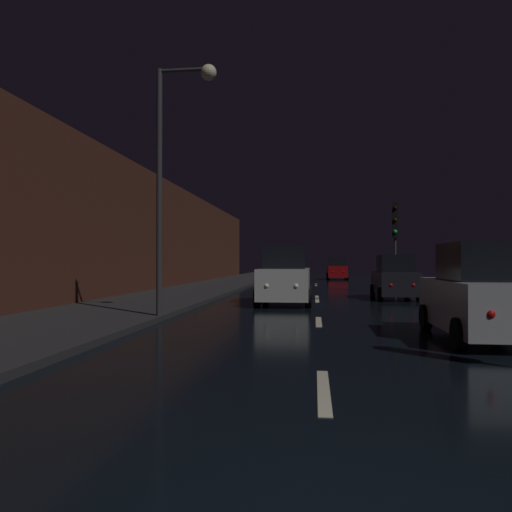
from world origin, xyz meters
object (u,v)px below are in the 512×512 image
(streetlamp_overhead, at_px, (175,151))
(car_parked_right_far, at_px, (395,279))
(traffic_light_far_right, at_px, (395,227))
(car_approaching_headlights, at_px, (285,277))
(car_parked_right_near, at_px, (481,295))
(car_distant_taillights, at_px, (337,269))

(streetlamp_overhead, bearing_deg, car_parked_right_far, 50.76)
(traffic_light_far_right, relative_size, car_approaching_headlights, 1.08)
(car_approaching_headlights, bearing_deg, car_parked_right_far, 123.35)
(traffic_light_far_right, relative_size, car_parked_right_near, 1.19)
(traffic_light_far_right, distance_m, car_approaching_headlights, 9.93)
(car_parked_right_far, distance_m, car_distant_taillights, 22.92)
(streetlamp_overhead, xyz_separation_m, car_distant_taillights, (5.88, 31.88, -3.79))
(traffic_light_far_right, relative_size, car_distant_taillights, 1.20)
(streetlamp_overhead, xyz_separation_m, car_parked_right_far, (7.36, 9.01, -3.83))
(streetlamp_overhead, bearing_deg, traffic_light_far_right, 59.49)
(traffic_light_far_right, distance_m, car_parked_right_far, 5.55)
(traffic_light_far_right, height_order, car_distant_taillights, traffic_light_far_right)
(car_approaching_headlights, bearing_deg, car_parked_right_near, 29.53)
(car_parked_right_near, height_order, car_distant_taillights, car_parked_right_near)
(traffic_light_far_right, bearing_deg, streetlamp_overhead, -22.59)
(traffic_light_far_right, height_order, streetlamp_overhead, streetlamp_overhead)
(traffic_light_far_right, height_order, car_parked_right_near, traffic_light_far_right)
(streetlamp_overhead, bearing_deg, car_parked_right_near, -17.38)
(streetlamp_overhead, height_order, car_parked_right_far, streetlamp_overhead)
(car_approaching_headlights, relative_size, car_parked_right_far, 1.16)
(car_parked_right_far, relative_size, car_distant_taillights, 0.96)
(car_approaching_headlights, bearing_deg, traffic_light_far_right, 145.33)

